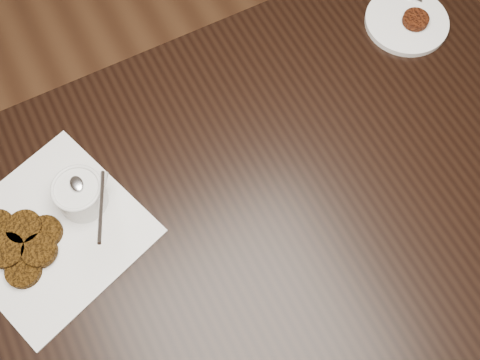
% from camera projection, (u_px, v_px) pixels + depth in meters
% --- Properties ---
extents(floor, '(4.00, 4.00, 0.00)m').
position_uv_depth(floor, '(252.00, 331.00, 1.68)').
color(floor, brown).
rests_on(floor, ground).
extents(table, '(1.37, 0.88, 0.75)m').
position_uv_depth(table, '(247.00, 279.00, 1.36)').
color(table, black).
rests_on(table, floor).
extents(napkin, '(0.37, 0.37, 0.00)m').
position_uv_depth(napkin, '(52.00, 233.00, 1.01)').
color(napkin, white).
rests_on(napkin, table).
extents(sauce_ramekin, '(0.15, 0.15, 0.12)m').
position_uv_depth(sauce_ramekin, '(76.00, 187.00, 0.98)').
color(sauce_ramekin, silver).
rests_on(sauce_ramekin, napkin).
extents(patty_cluster, '(0.23, 0.23, 0.02)m').
position_uv_depth(patty_cluster, '(25.00, 243.00, 0.99)').
color(patty_cluster, '#57320B').
rests_on(patty_cluster, napkin).
extents(plate_with_patty, '(0.25, 0.25, 0.03)m').
position_uv_depth(plate_with_patty, '(407.00, 19.00, 1.19)').
color(plate_with_patty, white).
rests_on(plate_with_patty, table).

